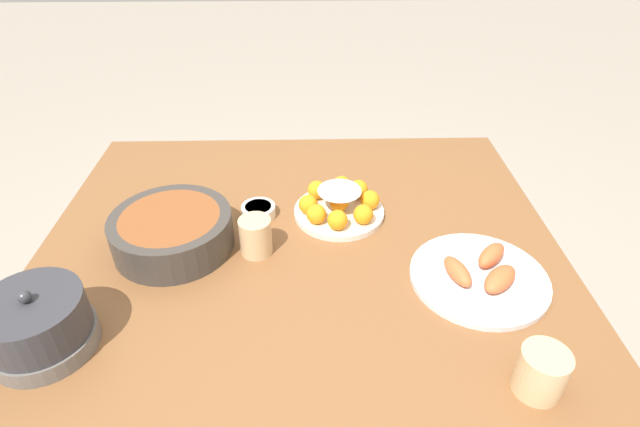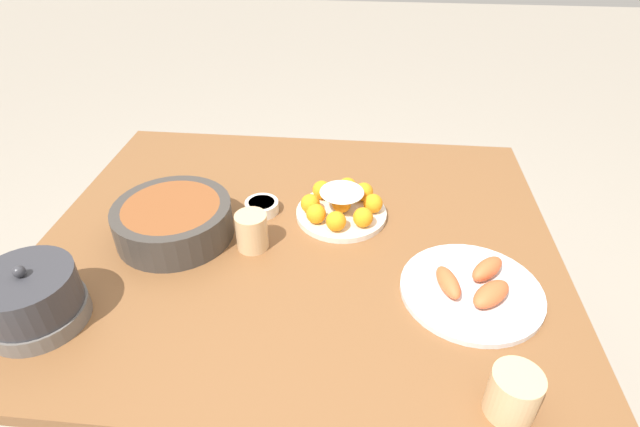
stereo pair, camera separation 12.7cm
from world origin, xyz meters
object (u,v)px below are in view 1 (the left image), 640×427
(cake_plate, at_px, (339,205))
(cup_near, at_px, (256,236))
(seafood_platter, at_px, (481,275))
(cup_far, at_px, (541,372))
(warming_pot, at_px, (38,325))
(sauce_bowl, at_px, (259,210))
(serving_bowl, at_px, (172,231))
(dining_table, at_px, (301,264))

(cake_plate, bearing_deg, cup_near, 35.80)
(cake_plate, height_order, seafood_platter, cake_plate)
(cake_plate, relative_size, cup_far, 2.61)
(cake_plate, relative_size, warming_pot, 1.20)
(sauce_bowl, bearing_deg, warming_pot, 48.40)
(cake_plate, xyz_separation_m, cup_far, (-0.32, 0.55, 0.01))
(cup_far, height_order, warming_pot, warming_pot)
(seafood_platter, bearing_deg, cup_near, -12.55)
(serving_bowl, xyz_separation_m, warming_pot, (0.19, 0.30, 0.01))
(seafood_platter, relative_size, cup_near, 3.32)
(dining_table, bearing_deg, cake_plate, -135.86)
(seafood_platter, bearing_deg, serving_bowl, -10.99)
(seafood_platter, distance_m, warming_pot, 0.92)
(cup_near, relative_size, cup_far, 1.02)
(cup_far, bearing_deg, warming_pot, -7.39)
(dining_table, height_order, seafood_platter, seafood_platter)
(dining_table, distance_m, sauce_bowl, 0.18)
(cake_plate, relative_size, seafood_platter, 0.78)
(sauce_bowl, xyz_separation_m, warming_pot, (0.38, 0.43, 0.04))
(dining_table, distance_m, cake_plate, 0.19)
(sauce_bowl, relative_size, cup_far, 0.98)
(dining_table, height_order, cup_near, cup_near)
(cake_plate, relative_size, sauce_bowl, 2.67)
(cup_near, xyz_separation_m, cup_far, (-0.53, 0.40, -0.00))
(cake_plate, xyz_separation_m, sauce_bowl, (0.21, -0.00, -0.02))
(cup_near, bearing_deg, cake_plate, -144.20)
(serving_bowl, bearing_deg, dining_table, -175.51)
(serving_bowl, bearing_deg, cup_far, 150.02)
(warming_pot, bearing_deg, dining_table, -146.28)
(dining_table, distance_m, cup_near, 0.18)
(cup_far, xyz_separation_m, warming_pot, (0.92, -0.12, 0.01))
(serving_bowl, bearing_deg, warming_pot, 58.64)
(dining_table, xyz_separation_m, warming_pot, (0.49, 0.33, 0.15))
(dining_table, relative_size, serving_bowl, 4.42)
(dining_table, xyz_separation_m, cake_plate, (-0.10, -0.10, 0.12))
(warming_pot, bearing_deg, serving_bowl, -121.36)
(sauce_bowl, distance_m, cup_far, 0.77)
(serving_bowl, height_order, sauce_bowl, serving_bowl)
(serving_bowl, xyz_separation_m, seafood_platter, (-0.72, 0.14, -0.03))
(serving_bowl, bearing_deg, cake_plate, -163.07)
(cake_plate, xyz_separation_m, warming_pot, (0.60, 0.43, 0.03))
(serving_bowl, height_order, seafood_platter, serving_bowl)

